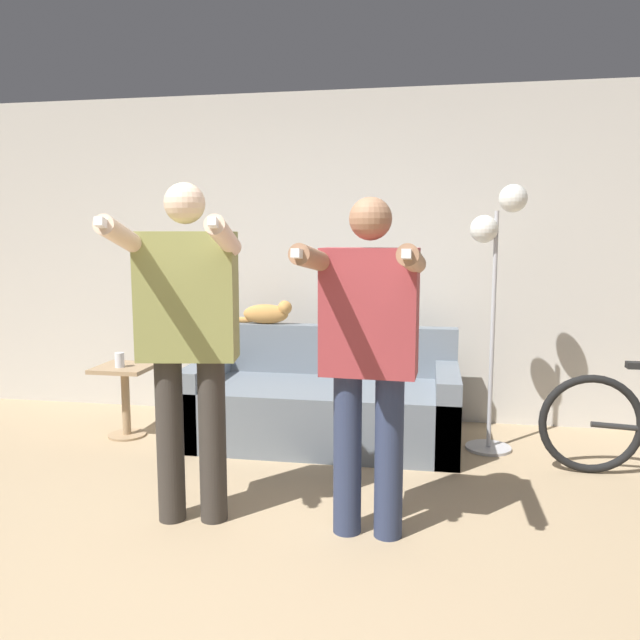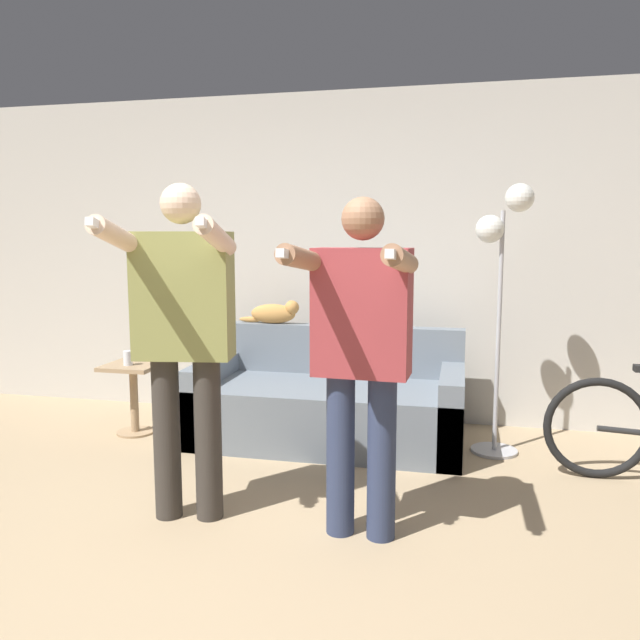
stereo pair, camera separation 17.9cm
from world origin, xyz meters
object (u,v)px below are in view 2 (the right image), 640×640
at_px(person_left, 183,327).
at_px(cat, 275,313).
at_px(side_table, 134,385).
at_px(floor_lamp, 503,254).
at_px(cup, 128,358).
at_px(couch, 329,405).
at_px(person_right, 361,345).

relative_size(person_left, cat, 3.51).
xyz_separation_m(cat, side_table, (-0.96, -0.50, -0.51)).
relative_size(floor_lamp, cup, 16.93).
relative_size(couch, cup, 17.68).
bearing_deg(cup, person_right, -31.74).
bearing_deg(person_left, person_right, -9.53).
height_order(person_left, cat, person_left).
height_order(cat, side_table, cat).
distance_m(couch, side_table, 1.47).
distance_m(cat, side_table, 1.19).
xyz_separation_m(person_left, person_right, (0.91, -0.00, -0.06)).
xyz_separation_m(cat, cup, (-0.96, -0.55, -0.30)).
bearing_deg(side_table, person_right, -32.97).
distance_m(person_left, cup, 1.62).
relative_size(couch, side_table, 3.56).
height_order(person_left, side_table, person_left).
height_order(person_right, floor_lamp, floor_lamp).
relative_size(couch, cat, 3.83).
bearing_deg(person_left, floor_lamp, 31.47).
bearing_deg(cat, cup, -150.11).
bearing_deg(side_table, person_left, -51.02).
distance_m(floor_lamp, side_table, 2.81).
distance_m(couch, cat, 0.87).
bearing_deg(person_right, floor_lamp, 65.82).
bearing_deg(cup, floor_lamp, 4.81).
bearing_deg(floor_lamp, cup, -175.19).
xyz_separation_m(cat, floor_lamp, (1.67, -0.33, 0.47)).
distance_m(cat, cup, 1.15).
bearing_deg(person_left, cat, 82.06).
distance_m(couch, floor_lamp, 1.60).
relative_size(person_left, floor_lamp, 0.96).
relative_size(person_right, cat, 3.35).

